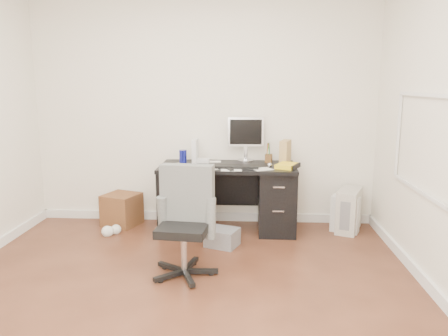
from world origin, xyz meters
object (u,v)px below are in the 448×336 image
Objects in this scene: keyboard at (236,167)px; pc_tower at (349,210)px; lcd_monitor at (246,139)px; desk at (228,196)px; office_chair at (183,223)px; wicker_basket at (122,209)px.

keyboard reaches higher than pc_tower.
keyboard is at bearing -105.03° from lcd_monitor.
desk is at bearing 126.10° from keyboard.
office_chair is 1.66m from wicker_basket.
desk is at bearing -155.01° from pc_tower.
office_chair is at bearing -104.47° from desk.
keyboard is (0.10, -0.15, 0.36)m from desk.
pc_tower is at bearing 2.46° from desk.
lcd_monitor is 1.68m from wicker_basket.
desk is 1.28m from wicker_basket.
lcd_monitor is 0.49m from keyboard.
lcd_monitor is 1.09× the size of pc_tower.
desk is at bearing -5.18° from wicker_basket.
office_chair reaches higher than desk.
lcd_monitor is 1.09× the size of keyboard.
pc_tower is at bearing 12.33° from keyboard.
office_chair is at bearing -108.14° from keyboard.
lcd_monitor is at bearing 52.90° from desk.
desk is 0.69m from lcd_monitor.
keyboard is 1.19m from office_chair.
desk is 0.41m from keyboard.
wicker_basket is (-1.45, -0.14, -0.83)m from lcd_monitor.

